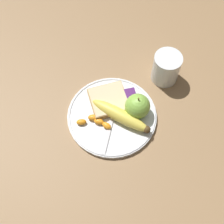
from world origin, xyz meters
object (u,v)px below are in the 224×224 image
Objects in this scene: banana at (121,116)px; bread_slice at (110,100)px; fork at (112,117)px; jam_packet at (128,96)px; apple at (137,106)px; juice_glass at (166,68)px; plate at (112,116)px.

banana reaches higher than bread_slice.
banana is 1.41× the size of bread_slice.
jam_packet is at bearing -23.10° from fork.
apple is at bearing -64.41° from fork.
juice_glass is 0.16m from apple.
apple is 0.05m from banana.
apple is 0.06m from jam_packet.
bread_slice is 0.60× the size of fork.
fork is 0.08m from jam_packet.
jam_packet is at bearing 38.82° from plate.
bread_slice is (-0.18, -0.06, -0.02)m from juice_glass.
bread_slice is at bearing 83.92° from plate.
jam_packet is (-0.13, -0.06, -0.02)m from juice_glass.
banana is 0.03m from fork.
fork is at bearing -98.51° from plate.
juice_glass reaches higher than fork.
plate is 0.04m from banana.
bread_slice is 0.05m from fork.
apple is 0.09m from bread_slice.
plate is at bearing -151.42° from juice_glass.
plate is at bearing 16.34° from fork.
jam_packet is at bearing 60.14° from banana.
bread_slice and jam_packet have the same top height.
banana is at bearing -89.13° from fork.
jam_packet is (-0.01, 0.05, -0.03)m from apple.
apple reaches higher than bread_slice.
bread_slice is 0.05m from jam_packet.
juice_glass is 1.19× the size of apple.
plate is 2.29× the size of bread_slice.
apple reaches higher than jam_packet.
banana reaches higher than fork.
fork is at bearing -150.03° from juice_glass.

